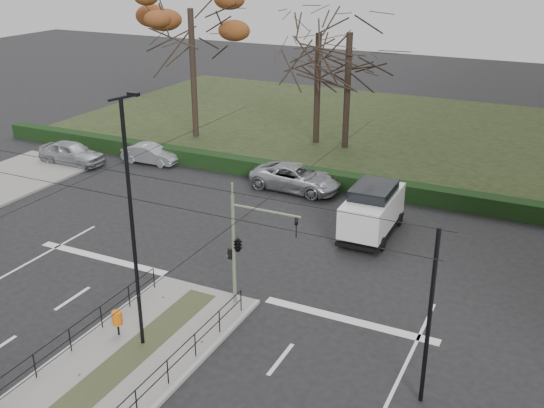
{
  "coord_description": "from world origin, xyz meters",
  "views": [
    {
      "loc": [
        12.49,
        -14.72,
        13.37
      ],
      "look_at": [
        1.24,
        8.43,
        2.87
      ],
      "focal_mm": 42.0,
      "sensor_mm": 36.0,
      "label": 1
    }
  ],
  "objects_px": {
    "traffic_light": "(240,243)",
    "bare_tree_near": "(349,41)",
    "rust_tree": "(190,8)",
    "parked_car_first": "(72,153)",
    "litter_bin": "(117,318)",
    "parked_car_fourth": "(296,178)",
    "streetlamp_median_far": "(133,225)",
    "bare_tree_center": "(319,41)",
    "white_van": "(372,209)",
    "parked_car_second": "(150,154)"
  },
  "relations": [
    {
      "from": "parked_car_second",
      "to": "white_van",
      "type": "xyz_separation_m",
      "value": [
        16.5,
        -4.33,
        0.7
      ]
    },
    {
      "from": "parked_car_fourth",
      "to": "rust_tree",
      "type": "xyz_separation_m",
      "value": [
        -11.23,
        6.84,
        8.53
      ]
    },
    {
      "from": "streetlamp_median_far",
      "to": "parked_car_first",
      "type": "bearing_deg",
      "value": 138.42
    },
    {
      "from": "rust_tree",
      "to": "bare_tree_near",
      "type": "distance_m",
      "value": 11.37
    },
    {
      "from": "parked_car_fourth",
      "to": "bare_tree_center",
      "type": "height_order",
      "value": "bare_tree_center"
    },
    {
      "from": "bare_tree_near",
      "to": "streetlamp_median_far",
      "type": "bearing_deg",
      "value": -86.17
    },
    {
      "from": "traffic_light",
      "to": "streetlamp_median_far",
      "type": "relative_size",
      "value": 0.5
    },
    {
      "from": "parked_car_fourth",
      "to": "bare_tree_center",
      "type": "xyz_separation_m",
      "value": [
        -2.55,
        9.34,
        6.5
      ]
    },
    {
      "from": "streetlamp_median_far",
      "to": "parked_car_second",
      "type": "height_order",
      "value": "streetlamp_median_far"
    },
    {
      "from": "litter_bin",
      "to": "parked_car_fourth",
      "type": "distance_m",
      "value": 16.79
    },
    {
      "from": "streetlamp_median_far",
      "to": "parked_car_second",
      "type": "bearing_deg",
      "value": 125.22
    },
    {
      "from": "traffic_light",
      "to": "litter_bin",
      "type": "relative_size",
      "value": 4.71
    },
    {
      "from": "parked_car_second",
      "to": "white_van",
      "type": "relative_size",
      "value": 0.78
    },
    {
      "from": "streetlamp_median_far",
      "to": "bare_tree_near",
      "type": "height_order",
      "value": "bare_tree_near"
    },
    {
      "from": "litter_bin",
      "to": "parked_car_first",
      "type": "distance_m",
      "value": 21.33
    },
    {
      "from": "litter_bin",
      "to": "streetlamp_median_far",
      "type": "xyz_separation_m",
      "value": [
        1.14,
        -0.06,
        3.95
      ]
    },
    {
      "from": "rust_tree",
      "to": "bare_tree_near",
      "type": "xyz_separation_m",
      "value": [
        10.98,
        2.26,
        -1.85
      ]
    },
    {
      "from": "white_van",
      "to": "parked_car_first",
      "type": "bearing_deg",
      "value": 174.83
    },
    {
      "from": "rust_tree",
      "to": "parked_car_fourth",
      "type": "bearing_deg",
      "value": -31.36
    },
    {
      "from": "parked_car_fourth",
      "to": "white_van",
      "type": "distance_m",
      "value": 7.14
    },
    {
      "from": "litter_bin",
      "to": "parked_car_second",
      "type": "bearing_deg",
      "value": 122.69
    },
    {
      "from": "traffic_light",
      "to": "streetlamp_median_far",
      "type": "bearing_deg",
      "value": -114.72
    },
    {
      "from": "parked_car_second",
      "to": "rust_tree",
      "type": "bearing_deg",
      "value": 1.82
    },
    {
      "from": "litter_bin",
      "to": "bare_tree_center",
      "type": "relative_size",
      "value": 0.09
    },
    {
      "from": "litter_bin",
      "to": "parked_car_fourth",
      "type": "height_order",
      "value": "parked_car_fourth"
    },
    {
      "from": "traffic_light",
      "to": "bare_tree_near",
      "type": "distance_m",
      "value": 22.75
    },
    {
      "from": "parked_car_first",
      "to": "bare_tree_center",
      "type": "height_order",
      "value": "bare_tree_center"
    },
    {
      "from": "litter_bin",
      "to": "parked_car_fourth",
      "type": "xyz_separation_m",
      "value": [
        -0.36,
        16.79,
        -0.08
      ]
    },
    {
      "from": "streetlamp_median_far",
      "to": "parked_car_second",
      "type": "distance_m",
      "value": 21.41
    },
    {
      "from": "parked_car_first",
      "to": "rust_tree",
      "type": "xyz_separation_m",
      "value": [
        3.88,
        8.95,
        8.51
      ]
    },
    {
      "from": "traffic_light",
      "to": "parked_car_first",
      "type": "bearing_deg",
      "value": 149.7
    },
    {
      "from": "parked_car_first",
      "to": "streetlamp_median_far",
      "type": "bearing_deg",
      "value": -132.58
    },
    {
      "from": "parked_car_fourth",
      "to": "bare_tree_near",
      "type": "distance_m",
      "value": 11.3
    },
    {
      "from": "litter_bin",
      "to": "streetlamp_median_far",
      "type": "distance_m",
      "value": 4.11
    },
    {
      "from": "streetlamp_median_far",
      "to": "bare_tree_near",
      "type": "xyz_separation_m",
      "value": [
        -1.74,
        25.95,
        2.65
      ]
    },
    {
      "from": "traffic_light",
      "to": "parked_car_fourth",
      "type": "bearing_deg",
      "value": 104.44
    },
    {
      "from": "parked_car_fourth",
      "to": "bare_tree_near",
      "type": "bearing_deg",
      "value": 4.31
    },
    {
      "from": "parked_car_fourth",
      "to": "white_van",
      "type": "height_order",
      "value": "white_van"
    },
    {
      "from": "parked_car_second",
      "to": "bare_tree_center",
      "type": "distance_m",
      "value": 13.79
    },
    {
      "from": "streetlamp_median_far",
      "to": "white_van",
      "type": "relative_size",
      "value": 1.84
    },
    {
      "from": "bare_tree_center",
      "to": "bare_tree_near",
      "type": "height_order",
      "value": "bare_tree_near"
    },
    {
      "from": "parked_car_first",
      "to": "parked_car_second",
      "type": "relative_size",
      "value": 1.18
    },
    {
      "from": "streetlamp_median_far",
      "to": "parked_car_second",
      "type": "relative_size",
      "value": 2.37
    },
    {
      "from": "parked_car_fourth",
      "to": "parked_car_first",
      "type": "bearing_deg",
      "value": 100.7
    },
    {
      "from": "traffic_light",
      "to": "parked_car_fourth",
      "type": "relative_size",
      "value": 0.84
    },
    {
      "from": "traffic_light",
      "to": "white_van",
      "type": "relative_size",
      "value": 0.92
    },
    {
      "from": "litter_bin",
      "to": "parked_car_first",
      "type": "bearing_deg",
      "value": 136.5
    },
    {
      "from": "bare_tree_center",
      "to": "litter_bin",
      "type": "bearing_deg",
      "value": -83.65
    },
    {
      "from": "parked_car_second",
      "to": "parked_car_fourth",
      "type": "distance_m",
      "value": 10.63
    },
    {
      "from": "parked_car_second",
      "to": "parked_car_first",
      "type": "bearing_deg",
      "value": 114.94
    }
  ]
}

